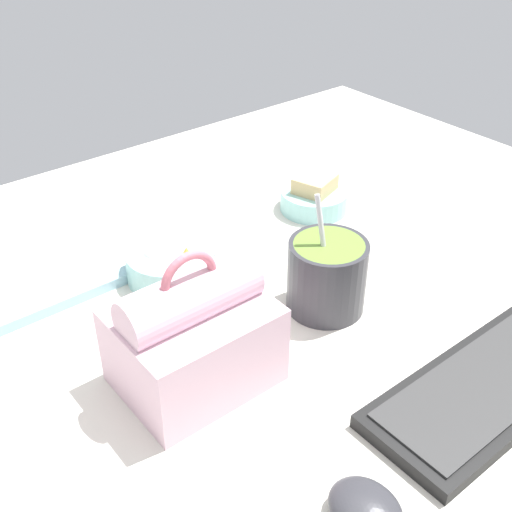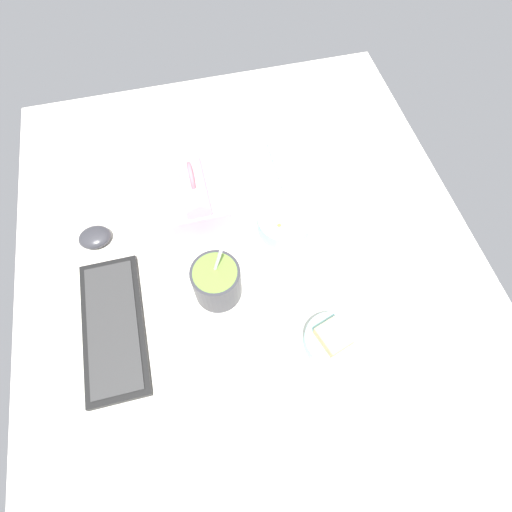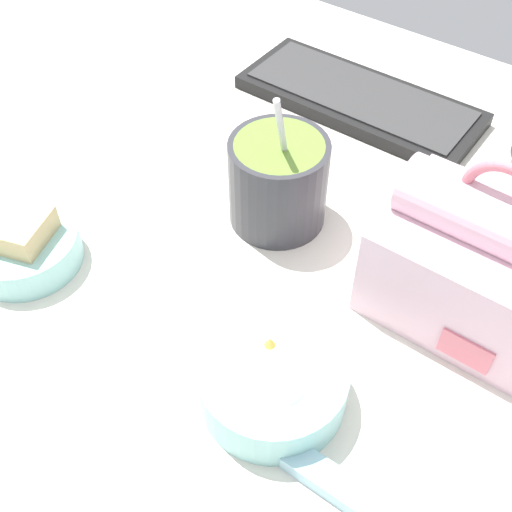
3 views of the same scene
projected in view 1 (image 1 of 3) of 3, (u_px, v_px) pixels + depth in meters
desk_surface at (271, 287)px, 94.62cm from camera, size 140.00×110.00×2.00cm
keyboard at (488, 387)px, 74.74cm from camera, size 32.32×12.98×2.10cm
lunch_bag at (193, 337)px, 73.74cm from camera, size 17.42×14.22×18.18cm
soup_cup at (327, 275)px, 86.24cm from camera, size 10.72×10.72×17.05cm
bento_bowl_sandwich at (314, 197)px, 110.73cm from camera, size 11.65×11.65×6.28cm
bento_bowl_snacks at (171, 263)px, 93.48cm from camera, size 13.05×13.05×5.79cm
computer_mouse at (365, 510)px, 60.50cm from camera, size 6.47×7.75×3.31cm
chopstick_case at (58, 302)px, 88.56cm from camera, size 23.66×2.47×1.60cm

